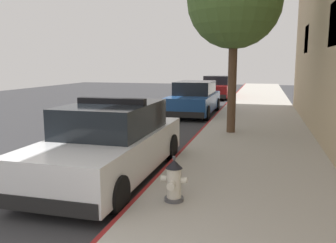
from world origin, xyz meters
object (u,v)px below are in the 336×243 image
(police_cruiser, at_px, (111,143))
(street_tree, at_px, (234,1))
(parked_car_silver_ahead, at_px, (194,99))
(parked_car_dark_far, at_px, (217,87))
(fire_hydrant, at_px, (174,181))

(police_cruiser, height_order, street_tree, street_tree)
(street_tree, bearing_deg, parked_car_silver_ahead, 114.31)
(police_cruiser, height_order, parked_car_silver_ahead, police_cruiser)
(parked_car_dark_far, bearing_deg, fire_hydrant, -84.84)
(parked_car_dark_far, height_order, fire_hydrant, parked_car_dark_far)
(parked_car_dark_far, bearing_deg, street_tree, -80.83)
(fire_hydrant, bearing_deg, parked_car_dark_far, 95.16)
(police_cruiser, xyz_separation_m, fire_hydrant, (1.69, -1.30, -0.26))
(parked_car_silver_ahead, height_order, street_tree, street_tree)
(parked_car_silver_ahead, bearing_deg, police_cruiser, -89.51)
(police_cruiser, relative_size, parked_car_silver_ahead, 1.00)
(police_cruiser, bearing_deg, street_tree, 67.68)
(parked_car_dark_far, relative_size, fire_hydrant, 6.37)
(fire_hydrant, bearing_deg, police_cruiser, 142.37)
(parked_car_silver_ahead, bearing_deg, street_tree, -65.69)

